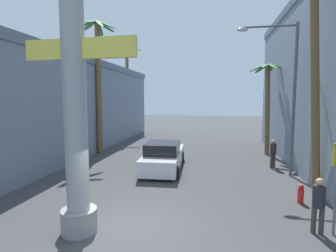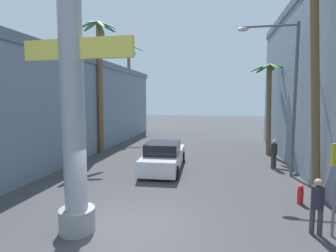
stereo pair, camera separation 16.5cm
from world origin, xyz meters
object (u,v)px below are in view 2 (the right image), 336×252
(pedestrian_mid_right, at_px, (274,152))
(fire_hydrant, at_px, (300,195))
(pedestrian_by_sign, at_px, (317,202))
(neon_sign_pole, at_px, (71,43))
(crossing_sign, at_px, (336,175))
(palm_tree_far_left, at_px, (129,80))
(palm_tree_near_right, at_px, (320,38))
(palm_tree_mid_left, at_px, (100,75))
(car_lead, at_px, (164,157))
(street_lamp, at_px, (286,85))
(palm_tree_mid_right, at_px, (269,96))

(pedestrian_mid_right, distance_m, fire_hydrant, 5.16)
(pedestrian_by_sign, bearing_deg, neon_sign_pole, -170.51)
(crossing_sign, xyz_separation_m, palm_tree_far_left, (-12.54, 18.28, 4.08))
(palm_tree_near_right, bearing_deg, palm_tree_far_left, 130.24)
(neon_sign_pole, bearing_deg, pedestrian_mid_right, 50.30)
(neon_sign_pole, relative_size, palm_tree_far_left, 1.13)
(palm_tree_mid_left, height_order, pedestrian_mid_right, palm_tree_mid_left)
(neon_sign_pole, height_order, car_lead, neon_sign_pole)
(palm_tree_near_right, bearing_deg, palm_tree_mid_left, 150.83)
(street_lamp, bearing_deg, palm_tree_mid_right, 88.38)
(neon_sign_pole, distance_m, palm_tree_mid_left, 11.76)
(car_lead, distance_m, pedestrian_mid_right, 6.24)
(pedestrian_mid_right, bearing_deg, street_lamp, -85.17)
(palm_tree_far_left, xyz_separation_m, fire_hydrant, (12.34, -15.93, -5.53))
(palm_tree_mid_left, xyz_separation_m, fire_hydrant, (11.52, -7.41, -5.27))
(palm_tree_mid_right, distance_m, fire_hydrant, 9.70)
(car_lead, xyz_separation_m, fire_hydrant, (6.07, -3.81, -0.35))
(street_lamp, relative_size, car_lead, 1.48)
(car_lead, bearing_deg, palm_tree_far_left, 117.39)
(neon_sign_pole, distance_m, car_lead, 8.79)
(pedestrian_mid_right, bearing_deg, palm_tree_mid_right, 85.91)
(crossing_sign, xyz_separation_m, palm_tree_mid_left, (-11.72, 9.76, 3.83))
(street_lamp, distance_m, palm_tree_far_left, 17.55)
(crossing_sign, height_order, palm_tree_mid_left, palm_tree_mid_left)
(street_lamp, height_order, car_lead, street_lamp)
(palm_tree_near_right, xyz_separation_m, palm_tree_mid_right, (-0.28, 8.27, -2.05))
(neon_sign_pole, xyz_separation_m, crossing_sign, (7.33, 1.15, -3.67))
(palm_tree_near_right, distance_m, pedestrian_by_sign, 6.07)
(crossing_sign, distance_m, car_lead, 8.86)
(palm_tree_mid_right, bearing_deg, crossing_sign, -90.50)
(car_lead, height_order, palm_tree_far_left, palm_tree_far_left)
(street_lamp, height_order, fire_hydrant, street_lamp)
(palm_tree_near_right, height_order, palm_tree_far_left, palm_tree_far_left)
(car_lead, bearing_deg, pedestrian_by_sign, -46.55)
(crossing_sign, relative_size, fire_hydrant, 3.83)
(palm_tree_far_left, relative_size, pedestrian_mid_right, 5.80)
(palm_tree_near_right, relative_size, palm_tree_mid_left, 0.99)
(palm_tree_mid_right, distance_m, pedestrian_by_sign, 11.72)
(palm_tree_mid_right, height_order, pedestrian_mid_right, palm_tree_mid_right)
(neon_sign_pole, height_order, fire_hydrant, neon_sign_pole)
(palm_tree_near_right, height_order, pedestrian_mid_right, palm_tree_near_right)
(fire_hydrant, bearing_deg, street_lamp, 87.67)
(street_lamp, relative_size, palm_tree_far_left, 0.80)
(street_lamp, xyz_separation_m, crossing_sign, (0.05, -6.02, -2.83))
(palm_tree_mid_left, relative_size, pedestrian_mid_right, 5.73)
(pedestrian_mid_right, xyz_separation_m, fire_hydrant, (-0.03, -5.13, -0.60))
(palm_tree_mid_left, xyz_separation_m, pedestrian_mid_right, (11.55, -2.28, -4.67))
(palm_tree_mid_left, distance_m, pedestrian_mid_right, 12.66)
(palm_tree_far_left, distance_m, palm_tree_mid_right, 14.55)
(neon_sign_pole, xyz_separation_m, street_lamp, (7.28, 7.16, -0.84))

